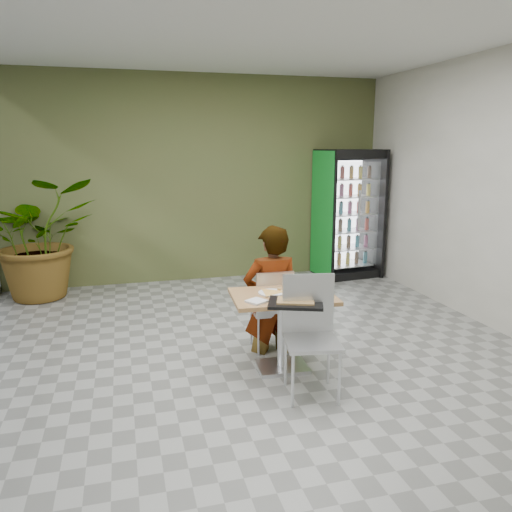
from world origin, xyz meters
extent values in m
plane|color=gray|center=(0.00, 0.00, 0.00)|extent=(7.00, 7.00, 0.00)
cube|color=#A66F47|center=(0.25, -0.06, 0.73)|extent=(1.00, 0.73, 0.04)
cylinder|color=silver|center=(0.25, -0.06, 0.36)|extent=(0.10, 0.10, 0.71)
cube|color=silver|center=(0.25, -0.06, 0.02)|extent=(0.50, 0.41, 0.04)
cube|color=silver|center=(0.28, 0.47, 0.42)|extent=(0.40, 0.40, 0.03)
cube|color=silver|center=(0.28, 0.28, 0.65)|extent=(0.39, 0.04, 0.46)
cylinder|color=silver|center=(0.45, 0.63, 0.21)|extent=(0.02, 0.02, 0.42)
cylinder|color=silver|center=(0.12, 0.64, 0.21)|extent=(0.02, 0.02, 0.42)
cylinder|color=silver|center=(0.45, 0.30, 0.21)|extent=(0.02, 0.02, 0.42)
cylinder|color=silver|center=(0.11, 0.31, 0.21)|extent=(0.02, 0.02, 0.42)
cube|color=silver|center=(0.33, -0.62, 0.49)|extent=(0.53, 0.53, 0.03)
cube|color=silver|center=(0.37, -0.41, 0.76)|extent=(0.45, 0.11, 0.54)
cylinder|color=silver|center=(0.10, -0.78, 0.24)|extent=(0.03, 0.03, 0.49)
cylinder|color=silver|center=(0.49, -0.85, 0.24)|extent=(0.03, 0.03, 0.49)
cylinder|color=silver|center=(0.17, -0.40, 0.24)|extent=(0.03, 0.03, 0.49)
cylinder|color=silver|center=(0.56, -0.46, 0.24)|extent=(0.03, 0.03, 0.49)
imported|color=black|center=(0.28, 0.42, 0.52)|extent=(0.61, 0.40, 1.64)
cylinder|color=silver|center=(0.16, 0.01, 0.76)|extent=(0.25, 0.25, 0.01)
cylinder|color=silver|center=(0.45, -0.07, 0.82)|extent=(0.08, 0.08, 0.15)
cylinder|color=red|center=(0.45, -0.07, 0.82)|extent=(0.09, 0.09, 0.08)
cylinder|color=silver|center=(0.45, -0.07, 0.90)|extent=(0.09, 0.09, 0.01)
cube|color=silver|center=(-0.05, -0.22, 0.76)|extent=(0.21, 0.21, 0.02)
cube|color=black|center=(0.26, -0.38, 0.76)|extent=(0.57, 0.49, 0.03)
cube|color=black|center=(2.41, 3.11, 1.03)|extent=(1.00, 0.81, 2.06)
cube|color=green|center=(1.94, 3.11, 1.03)|extent=(0.08, 0.71, 2.02)
cube|color=white|center=(2.41, 2.76, 1.05)|extent=(0.74, 0.09, 1.65)
imported|color=#2C6F2D|center=(-2.31, 3.09, 0.85)|extent=(1.89, 1.77, 1.70)
camera|label=1|loc=(-1.17, -4.34, 2.12)|focal=35.00mm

